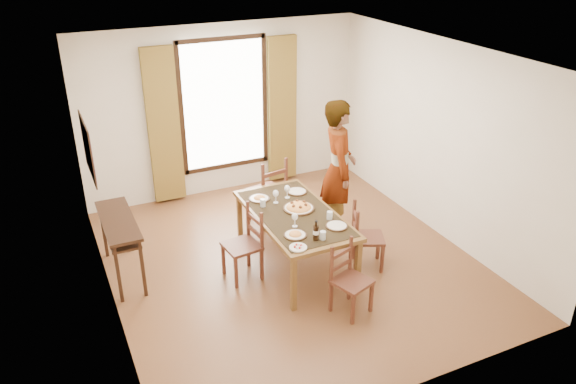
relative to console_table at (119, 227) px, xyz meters
name	(u,v)px	position (x,y,z in m)	size (l,w,h in m)	color
ground	(290,261)	(2.03, -0.60, -0.68)	(5.00, 5.00, 0.00)	#522C19
room_shell	(286,149)	(2.03, -0.47, 0.86)	(4.60, 5.10, 2.74)	silver
console_table	(119,227)	(0.00, 0.00, 0.00)	(0.38, 1.20, 0.80)	black
dining_table	(295,217)	(2.05, -0.68, 0.01)	(0.97, 1.84, 0.76)	brown
chair_west	(244,246)	(1.37, -0.66, -0.25)	(0.46, 0.46, 0.94)	#5B2D1E
chair_north	(268,193)	(2.19, 0.50, -0.20)	(0.54, 0.54, 1.04)	#5B2D1E
chair_south	(350,281)	(2.19, -1.81, -0.29)	(0.48, 0.48, 0.85)	#5B2D1E
chair_east	(366,238)	(2.85, -1.10, -0.28)	(0.51, 0.51, 0.88)	#5B2D1E
man	(338,169)	(2.96, -0.17, 0.30)	(0.70, 0.84, 1.96)	gray
plate_sw	(295,234)	(1.81, -1.20, 0.10)	(0.27, 0.27, 0.05)	silver
plate_se	(337,225)	(2.35, -1.21, 0.10)	(0.27, 0.27, 0.05)	silver
plate_nw	(259,197)	(1.79, -0.15, 0.10)	(0.27, 0.27, 0.05)	silver
plate_ne	(297,190)	(2.33, -0.16, 0.10)	(0.27, 0.27, 0.05)	silver
pasta_platter	(299,206)	(2.14, -0.62, 0.12)	(0.40, 0.40, 0.10)	#D3531B
caprese_plate	(298,247)	(1.72, -1.46, 0.09)	(0.20, 0.20, 0.04)	silver
wine_glass_a	(295,220)	(1.90, -1.00, 0.16)	(0.08, 0.08, 0.18)	white
wine_glass_b	(287,192)	(2.14, -0.26, 0.16)	(0.08, 0.08, 0.18)	white
wine_glass_c	(276,196)	(1.95, -0.33, 0.16)	(0.08, 0.08, 0.18)	white
tumbler_a	(330,215)	(2.37, -1.01, 0.12)	(0.07, 0.07, 0.10)	silver
tumbler_b	(263,203)	(1.76, -0.35, 0.12)	(0.07, 0.07, 0.10)	silver
tumbler_c	(323,235)	(2.06, -1.40, 0.12)	(0.07, 0.07, 0.10)	silver
wine_bottle	(316,230)	(1.98, -1.38, 0.20)	(0.07, 0.07, 0.25)	black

